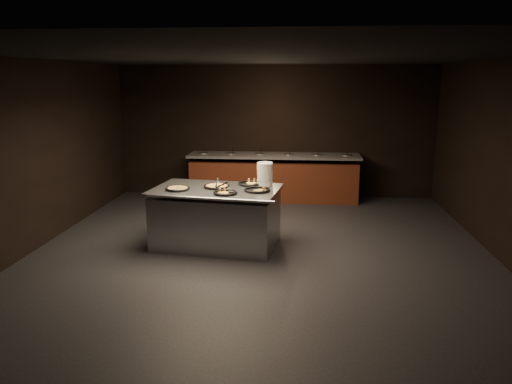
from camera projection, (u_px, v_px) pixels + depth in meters
room at (260, 160)px, 7.20m from camera, size 7.02×8.02×2.92m
salad_bar at (274, 180)px, 10.88m from camera, size 3.70×0.83×1.18m
serving_counter at (216, 218)px, 7.87m from camera, size 2.08×1.48×0.93m
plate_stack at (265, 174)px, 7.94m from camera, size 0.25×0.25×0.37m
pan_veggie_whole at (178, 189)px, 7.66m from camera, size 0.38×0.38×0.04m
pan_cheese_whole at (217, 186)px, 7.83m from camera, size 0.41×0.41×0.04m
pan_cheese_slices_a at (250, 183)px, 8.04m from camera, size 0.40×0.40×0.04m
pan_cheese_slices_b at (225, 193)px, 7.39m from camera, size 0.36×0.36×0.04m
pan_veggie_slices at (257, 190)px, 7.58m from camera, size 0.40×0.40×0.04m
server_left at (218, 183)px, 7.81m from camera, size 0.09×0.30×0.14m
server_right at (224, 187)px, 7.49m from camera, size 0.33×0.13×0.16m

